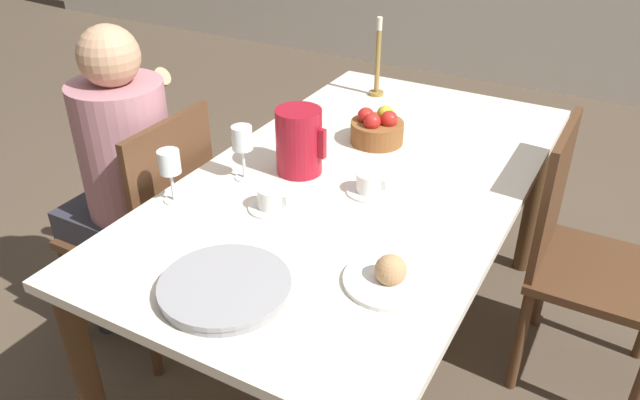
{
  "coord_description": "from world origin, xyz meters",
  "views": [
    {
      "loc": [
        0.72,
        -1.56,
        1.67
      ],
      "look_at": [
        0.0,
        -0.26,
        0.78
      ],
      "focal_mm": 35.0,
      "sensor_mm": 36.0,
      "label": 1
    }
  ],
  "objects_px": {
    "person_seated": "(122,167)",
    "wine_glass_water": "(242,141)",
    "wine_glass_juice": "(170,165)",
    "chair_opposite": "(582,255)",
    "teacup_across": "(369,184)",
    "fruit_bowl": "(377,129)",
    "candlestick_tall": "(377,66)",
    "serving_tray": "(225,287)",
    "chair_person_side": "(152,226)",
    "teacup_near_person": "(272,200)",
    "bread_plate": "(390,276)",
    "red_pitcher": "(299,141)"
  },
  "relations": [
    {
      "from": "chair_person_side",
      "to": "bread_plate",
      "type": "xyz_separation_m",
      "value": [
        0.96,
        -0.19,
        0.27
      ]
    },
    {
      "from": "chair_opposite",
      "to": "teacup_across",
      "type": "relative_size",
      "value": 6.66
    },
    {
      "from": "fruit_bowl",
      "to": "candlestick_tall",
      "type": "relative_size",
      "value": 0.58
    },
    {
      "from": "person_seated",
      "to": "wine_glass_water",
      "type": "relative_size",
      "value": 6.72
    },
    {
      "from": "bread_plate",
      "to": "wine_glass_water",
      "type": "bearing_deg",
      "value": 156.67
    },
    {
      "from": "wine_glass_water",
      "to": "teacup_near_person",
      "type": "relative_size",
      "value": 1.29
    },
    {
      "from": "serving_tray",
      "to": "candlestick_tall",
      "type": "xyz_separation_m",
      "value": [
        -0.22,
        1.33,
        0.11
      ]
    },
    {
      "from": "chair_opposite",
      "to": "fruit_bowl",
      "type": "bearing_deg",
      "value": -87.3
    },
    {
      "from": "fruit_bowl",
      "to": "candlestick_tall",
      "type": "xyz_separation_m",
      "value": [
        -0.19,
        0.41,
        0.07
      ]
    },
    {
      "from": "wine_glass_juice",
      "to": "teacup_across",
      "type": "distance_m",
      "value": 0.58
    },
    {
      "from": "wine_glass_juice",
      "to": "teacup_near_person",
      "type": "distance_m",
      "value": 0.3
    },
    {
      "from": "wine_glass_juice",
      "to": "fruit_bowl",
      "type": "xyz_separation_m",
      "value": [
        0.35,
        0.65,
        -0.07
      ]
    },
    {
      "from": "chair_opposite",
      "to": "person_seated",
      "type": "distance_m",
      "value": 1.54
    },
    {
      "from": "chair_person_side",
      "to": "teacup_across",
      "type": "height_order",
      "value": "chair_person_side"
    },
    {
      "from": "bread_plate",
      "to": "fruit_bowl",
      "type": "bearing_deg",
      "value": 116.85
    },
    {
      "from": "chair_person_side",
      "to": "wine_glass_water",
      "type": "bearing_deg",
      "value": -78.36
    },
    {
      "from": "wine_glass_juice",
      "to": "person_seated",
      "type": "bearing_deg",
      "value": 159.16
    },
    {
      "from": "teacup_across",
      "to": "candlestick_tall",
      "type": "distance_m",
      "value": 0.81
    },
    {
      "from": "red_pitcher",
      "to": "wine_glass_juice",
      "type": "distance_m",
      "value": 0.41
    },
    {
      "from": "person_seated",
      "to": "bread_plate",
      "type": "relative_size",
      "value": 5.19
    },
    {
      "from": "bread_plate",
      "to": "person_seated",
      "type": "bearing_deg",
      "value": 170.32
    },
    {
      "from": "wine_glass_water",
      "to": "serving_tray",
      "type": "relative_size",
      "value": 0.56
    },
    {
      "from": "wine_glass_water",
      "to": "fruit_bowl",
      "type": "xyz_separation_m",
      "value": [
        0.25,
        0.44,
        -0.08
      ]
    },
    {
      "from": "red_pitcher",
      "to": "teacup_across",
      "type": "xyz_separation_m",
      "value": [
        0.25,
        -0.02,
        -0.08
      ]
    },
    {
      "from": "serving_tray",
      "to": "bread_plate",
      "type": "xyz_separation_m",
      "value": [
        0.32,
        0.22,
        0.0
      ]
    },
    {
      "from": "bread_plate",
      "to": "candlestick_tall",
      "type": "height_order",
      "value": "candlestick_tall"
    },
    {
      "from": "chair_person_side",
      "to": "teacup_near_person",
      "type": "relative_size",
      "value": 6.66
    },
    {
      "from": "chair_opposite",
      "to": "teacup_across",
      "type": "height_order",
      "value": "chair_opposite"
    },
    {
      "from": "wine_glass_water",
      "to": "teacup_across",
      "type": "height_order",
      "value": "wine_glass_water"
    },
    {
      "from": "wine_glass_juice",
      "to": "teacup_across",
      "type": "relative_size",
      "value": 1.2
    },
    {
      "from": "chair_person_side",
      "to": "person_seated",
      "type": "relative_size",
      "value": 0.77
    },
    {
      "from": "teacup_across",
      "to": "bread_plate",
      "type": "height_order",
      "value": "bread_plate"
    },
    {
      "from": "person_seated",
      "to": "candlestick_tall",
      "type": "bearing_deg",
      "value": -28.56
    },
    {
      "from": "person_seated",
      "to": "serving_tray",
      "type": "height_order",
      "value": "person_seated"
    },
    {
      "from": "red_pitcher",
      "to": "candlestick_tall",
      "type": "distance_m",
      "value": 0.73
    },
    {
      "from": "chair_opposite",
      "to": "fruit_bowl",
      "type": "height_order",
      "value": "chair_opposite"
    },
    {
      "from": "chair_opposite",
      "to": "person_seated",
      "type": "height_order",
      "value": "person_seated"
    },
    {
      "from": "person_seated",
      "to": "teacup_near_person",
      "type": "bearing_deg",
      "value": -92.6
    },
    {
      "from": "wine_glass_water",
      "to": "fruit_bowl",
      "type": "bearing_deg",
      "value": 60.29
    },
    {
      "from": "teacup_across",
      "to": "wine_glass_water",
      "type": "bearing_deg",
      "value": -163.94
    },
    {
      "from": "wine_glass_water",
      "to": "teacup_near_person",
      "type": "height_order",
      "value": "wine_glass_water"
    },
    {
      "from": "wine_glass_juice",
      "to": "bread_plate",
      "type": "bearing_deg",
      "value": -3.91
    },
    {
      "from": "person_seated",
      "to": "serving_tray",
      "type": "relative_size",
      "value": 3.76
    },
    {
      "from": "wine_glass_juice",
      "to": "serving_tray",
      "type": "distance_m",
      "value": 0.48
    },
    {
      "from": "red_pitcher",
      "to": "teacup_across",
      "type": "height_order",
      "value": "red_pitcher"
    },
    {
      "from": "chair_person_side",
      "to": "fruit_bowl",
      "type": "height_order",
      "value": "chair_person_side"
    },
    {
      "from": "serving_tray",
      "to": "candlestick_tall",
      "type": "relative_size",
      "value": 0.99
    },
    {
      "from": "chair_person_side",
      "to": "bread_plate",
      "type": "height_order",
      "value": "chair_person_side"
    },
    {
      "from": "person_seated",
      "to": "wine_glass_juice",
      "type": "relative_size",
      "value": 7.26
    },
    {
      "from": "wine_glass_water",
      "to": "bread_plate",
      "type": "relative_size",
      "value": 0.77
    }
  ]
}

